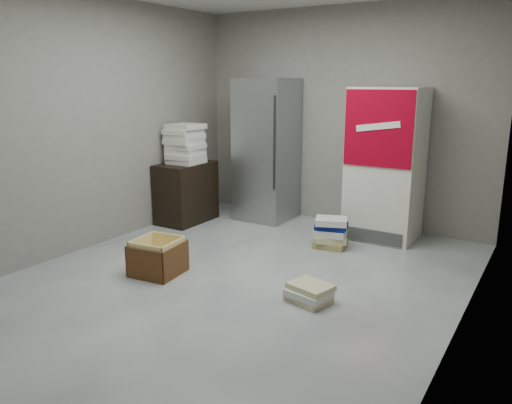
{
  "coord_description": "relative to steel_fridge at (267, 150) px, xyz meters",
  "views": [
    {
      "loc": [
        2.54,
        -3.67,
        1.88
      ],
      "look_at": [
        -0.18,
        0.7,
        0.61
      ],
      "focal_mm": 35.0,
      "sensor_mm": 36.0,
      "label": 1
    }
  ],
  "objects": [
    {
      "name": "ground",
      "position": [
        0.9,
        -2.13,
        -0.95
      ],
      "size": [
        5.0,
        5.0,
        0.0
      ],
      "primitive_type": "plane",
      "color": "beige",
      "rests_on": "ground"
    },
    {
      "name": "room_shell",
      "position": [
        0.9,
        -2.13,
        0.85
      ],
      "size": [
        4.04,
        5.04,
        2.82
      ],
      "color": "gray",
      "rests_on": "ground"
    },
    {
      "name": "steel_fridge",
      "position": [
        0.0,
        0.0,
        0.0
      ],
      "size": [
        0.7,
        0.72,
        1.9
      ],
      "color": "#909397",
      "rests_on": "ground"
    },
    {
      "name": "coke_cooler",
      "position": [
        1.65,
        -0.01,
        -0.05
      ],
      "size": [
        0.8,
        0.73,
        1.8
      ],
      "color": "silver",
      "rests_on": "ground"
    },
    {
      "name": "wood_shelf",
      "position": [
        -0.83,
        -0.73,
        -0.55
      ],
      "size": [
        0.5,
        0.8,
        0.8
      ],
      "primitive_type": "cube",
      "color": "black",
      "rests_on": "ground"
    },
    {
      "name": "supply_box_stack",
      "position": [
        -0.82,
        -0.73,
        0.11
      ],
      "size": [
        0.44,
        0.44,
        0.52
      ],
      "color": "silver",
      "rests_on": "wood_shelf"
    },
    {
      "name": "phonebook_stack_main",
      "position": [
        1.28,
        -0.71,
        -0.77
      ],
      "size": [
        0.43,
        0.4,
        0.35
      ],
      "rotation": [
        0.0,
        0.0,
        0.26
      ],
      "color": "olive",
      "rests_on": "ground"
    },
    {
      "name": "phonebook_stack_side",
      "position": [
        1.71,
        -2.15,
        -0.87
      ],
      "size": [
        0.42,
        0.37,
        0.16
      ],
      "rotation": [
        0.0,
        0.0,
        -0.23
      ],
      "color": "#C1B788",
      "rests_on": "ground"
    },
    {
      "name": "cardboard_box",
      "position": [
        0.15,
        -2.36,
        -0.8
      ],
      "size": [
        0.49,
        0.49,
        0.36
      ],
      "rotation": [
        0.0,
        0.0,
        0.12
      ],
      "color": "yellow",
      "rests_on": "ground"
    },
    {
      "name": "bucket_lid",
      "position": [
        -0.22,
        -1.72,
        -0.91
      ],
      "size": [
        0.37,
        0.37,
        0.08
      ],
      "primitive_type": "cylinder",
      "rotation": [
        0.0,
        0.0,
        0.26
      ],
      "color": "yellow",
      "rests_on": "ground"
    }
  ]
}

